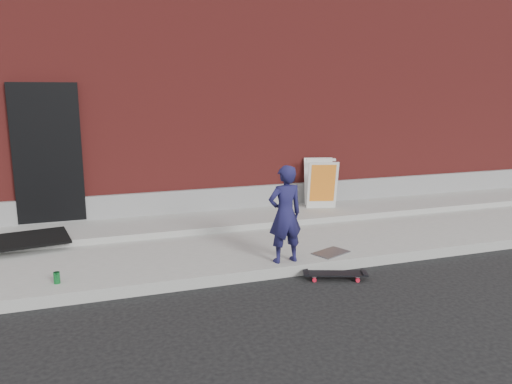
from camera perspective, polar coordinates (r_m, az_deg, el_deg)
name	(u,v)px	position (r m, az deg, el deg)	size (l,w,h in m)	color
ground	(260,281)	(6.49, 0.48, -10.13)	(80.00, 80.00, 0.00)	black
sidewalk	(228,242)	(7.82, -3.17, -5.76)	(20.00, 3.00, 0.15)	gray
apron	(214,221)	(8.62, -4.80, -3.28)	(20.00, 1.20, 0.10)	gray
building	(167,86)	(12.85, -10.10, 11.79)	(20.00, 8.10, 5.00)	maroon
child	(285,214)	(6.57, 3.34, -2.54)	(0.48, 0.31, 1.30)	#1A1844
skateboard	(335,274)	(6.59, 9.04, -9.25)	(0.82, 0.46, 0.09)	red
pizza_sign	(321,183)	(9.37, 7.41, 1.03)	(0.70, 0.77, 0.91)	silver
soda_can	(57,278)	(6.44, -21.81, -9.09)	(0.08, 0.08, 0.14)	#1A8538
doormat	(28,239)	(8.03, -24.63, -4.93)	(1.11, 0.90, 0.03)	black
utility_plate	(331,253)	(7.14, 8.56, -6.87)	(0.49, 0.32, 0.01)	#5A5B60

